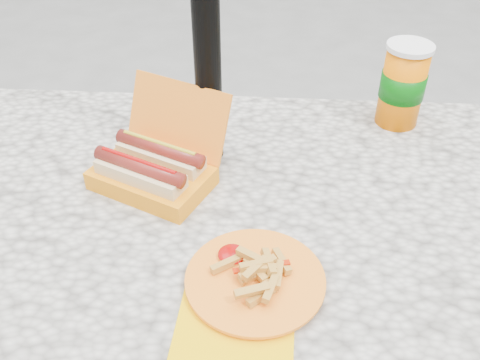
{
  "coord_description": "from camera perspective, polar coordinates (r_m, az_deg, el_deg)",
  "views": [
    {
      "loc": [
        0.12,
        -0.73,
        1.38
      ],
      "look_at": [
        0.07,
        0.01,
        0.8
      ],
      "focal_mm": 40.0,
      "sensor_mm": 36.0,
      "label": 1
    }
  ],
  "objects": [
    {
      "name": "picnic_table",
      "position": [
        1.04,
        -3.84,
        -7.15
      ],
      "size": [
        1.2,
        0.8,
        0.75
      ],
      "color": "beige",
      "rests_on": "ground"
    },
    {
      "name": "hotdog_box",
      "position": [
        1.0,
        -9.2,
        1.33
      ],
      "size": [
        0.27,
        0.26,
        0.16
      ],
      "rotation": [
        0.0,
        0.0,
        -0.43
      ],
      "color": "orange",
      "rests_on": "picnic_table"
    },
    {
      "name": "soda_cup",
      "position": [
        1.2,
        16.97,
        9.7
      ],
      "size": [
        0.1,
        0.1,
        0.18
      ],
      "rotation": [
        0.0,
        0.0,
        0.03
      ],
      "color": "#FF7500",
      "rests_on": "picnic_table"
    },
    {
      "name": "fries_plate",
      "position": [
        0.82,
        1.43,
        -10.84
      ],
      "size": [
        0.22,
        0.29,
        0.04
      ],
      "rotation": [
        0.0,
        0.0,
        0.03
      ],
      "color": "#FFC200",
      "rests_on": "picnic_table"
    }
  ]
}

